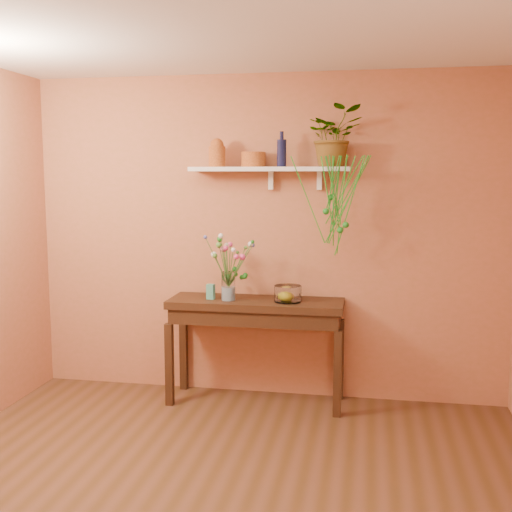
{
  "coord_description": "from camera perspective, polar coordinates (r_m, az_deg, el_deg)",
  "views": [
    {
      "loc": [
        0.87,
        -3.17,
        1.88
      ],
      "look_at": [
        0.0,
        1.55,
        1.25
      ],
      "focal_mm": 43.88,
      "sensor_mm": 36.0,
      "label": 1
    }
  ],
  "objects": [
    {
      "name": "carton",
      "position": [
        5.13,
        -4.16,
        -3.26
      ],
      "size": [
        0.07,
        0.06,
        0.12
      ],
      "primitive_type": "cube",
      "rotation": [
        0.0,
        0.0,
        -0.17
      ],
      "color": "teal",
      "rests_on": "sideboard"
    },
    {
      "name": "lemon",
      "position": [
        5.04,
        2.79,
        -3.63
      ],
      "size": [
        0.08,
        0.08,
        0.08
      ],
      "primitive_type": "sphere",
      "color": "yellow",
      "rests_on": "glass_bowl"
    },
    {
      "name": "terracotta_pot",
      "position": [
        5.15,
        -0.24,
        8.79
      ],
      "size": [
        0.25,
        0.25,
        0.12
      ],
      "primitive_type": "cylinder",
      "rotation": [
        0.0,
        0.0,
        0.35
      ],
      "color": "#BE652D",
      "rests_on": "wall_shelf"
    },
    {
      "name": "plant_fronds",
      "position": [
        4.88,
        7.36,
        4.77
      ],
      "size": [
        0.62,
        0.37,
        0.78
      ],
      "color": "#1E771F",
      "rests_on": "wall_shelf"
    },
    {
      "name": "blue_bottle",
      "position": [
        5.07,
        2.35,
        9.41
      ],
      "size": [
        0.1,
        0.1,
        0.28
      ],
      "color": "#111436",
      "rests_on": "wall_shelf"
    },
    {
      "name": "bouquet",
      "position": [
        5.02,
        -2.33,
        0.03
      ],
      "size": [
        0.43,
        0.38,
        0.44
      ],
      "color": "#386B28",
      "rests_on": "glass_vase"
    },
    {
      "name": "glass_vase",
      "position": [
        5.07,
        -2.54,
        -2.95
      ],
      "size": [
        0.11,
        0.11,
        0.23
      ],
      "color": "white",
      "rests_on": "sideboard"
    },
    {
      "name": "glass_bowl",
      "position": [
        5.02,
        2.91,
        -3.51
      ],
      "size": [
        0.22,
        0.22,
        0.13
      ],
      "color": "white",
      "rests_on": "sideboard"
    },
    {
      "name": "terracotta_jug",
      "position": [
        5.16,
        -3.57,
        9.33
      ],
      "size": [
        0.14,
        0.14,
        0.23
      ],
      "color": "#BE652D",
      "rests_on": "wall_shelf"
    },
    {
      "name": "sideboard",
      "position": [
        5.13,
        -0.01,
        -5.38
      ],
      "size": [
        1.42,
        0.46,
        0.86
      ],
      "color": "#382412",
      "rests_on": "ground"
    },
    {
      "name": "room",
      "position": [
        3.33,
        -4.83,
        -1.72
      ],
      "size": [
        4.04,
        4.04,
        2.7
      ],
      "color": "brown",
      "rests_on": "ground"
    },
    {
      "name": "wall_shelf",
      "position": [
        5.11,
        1.34,
        7.88
      ],
      "size": [
        1.3,
        0.24,
        0.19
      ],
      "color": "white",
      "rests_on": "room"
    },
    {
      "name": "spider_plant",
      "position": [
        5.04,
        7.11,
        10.78
      ],
      "size": [
        0.52,
        0.48,
        0.48
      ],
      "primitive_type": "imported",
      "rotation": [
        0.0,
        0.0,
        0.28
      ],
      "color": "#1E771F",
      "rests_on": "wall_shelf"
    }
  ]
}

